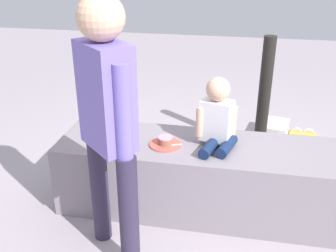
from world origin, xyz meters
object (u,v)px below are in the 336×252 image
object	(u,v)px
child_seated	(217,117)
gift_bag	(300,150)
adult_standing	(107,113)
cake_plate	(165,143)
handbag_black_leather	(122,131)
water_bottle_near_gift	(167,141)
cake_box_white	(273,129)

from	to	relation	value
child_seated	gift_bag	distance (m)	1.15
child_seated	adult_standing	world-z (taller)	adult_standing
cake_plate	handbag_black_leather	bearing A→B (deg)	123.26
child_seated	gift_bag	world-z (taller)	child_seated
cake_plate	gift_bag	bearing A→B (deg)	37.68
gift_bag	water_bottle_near_gift	xyz separation A→B (m)	(-1.19, 0.11, -0.09)
cake_plate	cake_box_white	bearing A→B (deg)	59.24
adult_standing	cake_box_white	xyz separation A→B (m)	(1.06, 1.93, -0.89)
child_seated	handbag_black_leather	bearing A→B (deg)	137.62
cake_box_white	handbag_black_leather	xyz separation A→B (m)	(-1.46, -0.47, 0.06)
gift_bag	cake_plate	bearing A→B (deg)	-142.32
handbag_black_leather	cake_plate	bearing A→B (deg)	-56.74
child_seated	adult_standing	xyz separation A→B (m)	(-0.56, -0.58, 0.22)
child_seated	water_bottle_near_gift	distance (m)	1.17
adult_standing	gift_bag	distance (m)	1.97
water_bottle_near_gift	handbag_black_leather	bearing A→B (deg)	174.83
gift_bag	handbag_black_leather	world-z (taller)	gift_bag
water_bottle_near_gift	cake_plate	bearing A→B (deg)	-79.51
handbag_black_leather	gift_bag	bearing A→B (deg)	-5.24
cake_box_white	handbag_black_leather	distance (m)	1.54
cake_plate	cake_box_white	xyz separation A→B (m)	(0.84, 1.42, -0.47)
adult_standing	handbag_black_leather	bearing A→B (deg)	105.42
cake_plate	water_bottle_near_gift	size ratio (longest dim) A/B	1.23
water_bottle_near_gift	child_seated	bearing A→B (deg)	-58.66
water_bottle_near_gift	handbag_black_leather	world-z (taller)	handbag_black_leather
gift_bag	water_bottle_near_gift	size ratio (longest dim) A/B	2.05
child_seated	cake_plate	xyz separation A→B (m)	(-0.34, -0.07, -0.19)
cake_plate	handbag_black_leather	world-z (taller)	cake_plate
cake_plate	cake_box_white	size ratio (longest dim) A/B	0.69
cake_plate	cake_box_white	distance (m)	1.72
water_bottle_near_gift	cake_box_white	distance (m)	1.13
adult_standing	cake_plate	world-z (taller)	adult_standing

